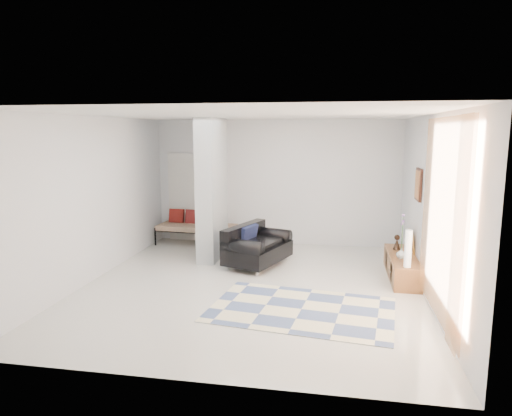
# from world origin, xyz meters

# --- Properties ---
(floor) EXTENTS (6.00, 6.00, 0.00)m
(floor) POSITION_xyz_m (0.00, 0.00, 0.00)
(floor) COLOR silver
(floor) RESTS_ON ground
(ceiling) EXTENTS (6.00, 6.00, 0.00)m
(ceiling) POSITION_xyz_m (0.00, 0.00, 2.80)
(ceiling) COLOR white
(ceiling) RESTS_ON wall_back
(wall_back) EXTENTS (6.00, 0.00, 6.00)m
(wall_back) POSITION_xyz_m (0.00, 3.00, 1.40)
(wall_back) COLOR silver
(wall_back) RESTS_ON ground
(wall_front) EXTENTS (6.00, 0.00, 6.00)m
(wall_front) POSITION_xyz_m (0.00, -3.00, 1.40)
(wall_front) COLOR silver
(wall_front) RESTS_ON ground
(wall_left) EXTENTS (0.00, 6.00, 6.00)m
(wall_left) POSITION_xyz_m (-2.75, 0.00, 1.40)
(wall_left) COLOR silver
(wall_left) RESTS_ON ground
(wall_right) EXTENTS (0.00, 6.00, 6.00)m
(wall_right) POSITION_xyz_m (2.75, 0.00, 1.40)
(wall_right) COLOR silver
(wall_right) RESTS_ON ground
(partition_column) EXTENTS (0.35, 1.20, 2.80)m
(partition_column) POSITION_xyz_m (-1.10, 1.60, 1.40)
(partition_column) COLOR #A7ADAF
(partition_column) RESTS_ON floor
(hallway_door) EXTENTS (0.85, 0.06, 2.04)m
(hallway_door) POSITION_xyz_m (-2.10, 2.96, 1.02)
(hallway_door) COLOR silver
(hallway_door) RESTS_ON floor
(curtain) EXTENTS (0.00, 2.55, 2.55)m
(curtain) POSITION_xyz_m (2.67, -1.15, 1.45)
(curtain) COLOR orange
(curtain) RESTS_ON wall_right
(wall_art) EXTENTS (0.04, 0.45, 0.55)m
(wall_art) POSITION_xyz_m (2.72, 0.90, 1.65)
(wall_art) COLOR black
(wall_art) RESTS_ON wall_right
(media_console) EXTENTS (0.45, 1.68, 0.80)m
(media_console) POSITION_xyz_m (2.52, 0.90, 0.21)
(media_console) COLOR brown
(media_console) RESTS_ON floor
(loveseat) EXTENTS (1.25, 1.61, 0.76)m
(loveseat) POSITION_xyz_m (-0.15, 1.22, 0.36)
(loveseat) COLOR silver
(loveseat) RESTS_ON floor
(daybed) EXTENTS (1.81, 0.88, 0.77)m
(daybed) POSITION_xyz_m (-1.77, 2.63, 0.42)
(daybed) COLOR black
(daybed) RESTS_ON floor
(area_rug) EXTENTS (2.78, 2.04, 0.01)m
(area_rug) POSITION_xyz_m (0.90, -0.89, 0.01)
(area_rug) COLOR beige
(area_rug) RESTS_ON floor
(cylinder_lamp) EXTENTS (0.11, 0.11, 0.60)m
(cylinder_lamp) POSITION_xyz_m (2.50, 0.20, 0.70)
(cylinder_lamp) COLOR silver
(cylinder_lamp) RESTS_ON media_console
(bronze_figurine) EXTENTS (0.16, 0.16, 0.27)m
(bronze_figurine) POSITION_xyz_m (2.47, 1.30, 0.54)
(bronze_figurine) COLOR black
(bronze_figurine) RESTS_ON media_console
(vase) EXTENTS (0.19, 0.19, 0.18)m
(vase) POSITION_xyz_m (2.47, 0.70, 0.49)
(vase) COLOR silver
(vase) RESTS_ON media_console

